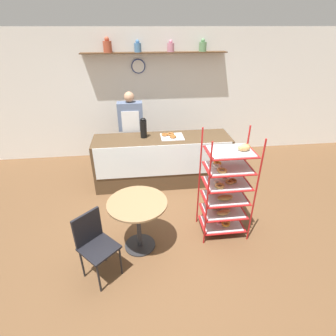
% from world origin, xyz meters
% --- Properties ---
extents(ground_plane, '(14.00, 14.00, 0.00)m').
position_xyz_m(ground_plane, '(0.00, 0.00, 0.00)').
color(ground_plane, brown).
extents(back_wall, '(10.00, 0.30, 2.70)m').
position_xyz_m(back_wall, '(-0.00, 2.79, 1.37)').
color(back_wall, white).
rests_on(back_wall, ground_plane).
extents(display_counter, '(2.50, 0.68, 0.93)m').
position_xyz_m(display_counter, '(0.00, 1.37, 0.46)').
color(display_counter, '#4C3823').
rests_on(display_counter, ground_plane).
extents(pastry_rack, '(0.66, 0.49, 1.56)m').
position_xyz_m(pastry_rack, '(0.73, -0.13, 0.71)').
color(pastry_rack, '#A51919').
rests_on(pastry_rack, ground_plane).
extents(person_worker, '(0.47, 0.23, 1.65)m').
position_xyz_m(person_worker, '(-0.56, 1.89, 0.90)').
color(person_worker, '#282833').
rests_on(person_worker, ground_plane).
extents(cafe_table, '(0.77, 0.77, 0.75)m').
position_xyz_m(cafe_table, '(-0.49, -0.30, 0.57)').
color(cafe_table, '#262628').
rests_on(cafe_table, ground_plane).
extents(cafe_chair, '(0.54, 0.54, 0.86)m').
position_xyz_m(cafe_chair, '(-1.01, -0.67, 0.53)').
color(cafe_chair, black).
rests_on(cafe_chair, ground_plane).
extents(coffee_carafe, '(0.12, 0.12, 0.36)m').
position_xyz_m(coffee_carafe, '(-0.33, 1.44, 1.10)').
color(coffee_carafe, black).
rests_on(coffee_carafe, display_counter).
extents(donut_tray_counter, '(0.41, 0.36, 0.05)m').
position_xyz_m(donut_tray_counter, '(0.16, 1.40, 0.94)').
color(donut_tray_counter, silver).
rests_on(donut_tray_counter, display_counter).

